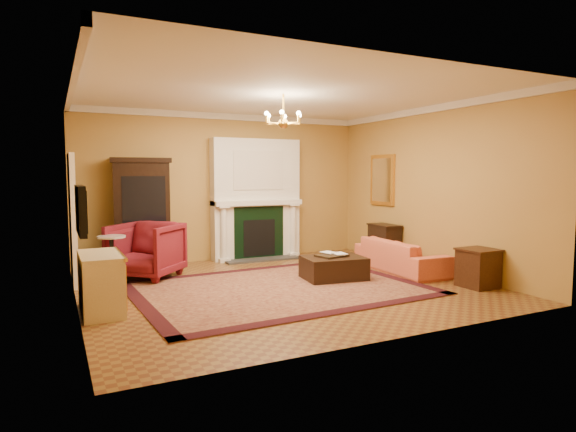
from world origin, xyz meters
TOP-DOWN VIEW (x-y plane):
  - floor at (0.00, 0.00)m, footprint 6.00×5.50m
  - ceiling at (0.00, 0.00)m, footprint 6.00×5.50m
  - wall_back at (0.00, 2.76)m, footprint 6.00×0.02m
  - wall_front at (0.00, -2.76)m, footprint 6.00×0.02m
  - wall_left at (-3.01, 0.00)m, footprint 0.02×5.50m
  - wall_right at (3.01, 0.00)m, footprint 0.02×5.50m
  - fireplace at (0.60, 2.57)m, footprint 1.90×0.70m
  - crown_molding at (0.00, 0.96)m, footprint 6.00×5.50m
  - doorway at (-2.95, 1.70)m, footprint 0.08×1.05m
  - tv_panel at (-2.95, -0.60)m, footprint 0.09×0.95m
  - gilt_mirror at (2.97, 1.40)m, footprint 0.06×0.76m
  - chandelier at (-0.00, 0.00)m, footprint 0.63×0.55m
  - oriental_rug at (-0.15, -0.13)m, footprint 4.45×3.44m
  - china_cabinet at (-1.74, 2.49)m, footprint 1.04×0.58m
  - wingback_armchair at (-1.84, 1.57)m, footprint 1.39×1.38m
  - pedestal_table at (-2.42, 1.36)m, footprint 0.44×0.44m
  - commode at (-2.73, -0.27)m, footprint 0.49×1.03m
  - coral_sofa at (2.44, 0.12)m, footprint 0.68×2.00m
  - end_table at (2.72, -1.41)m, footprint 0.51×0.51m
  - console_table at (2.78, 1.06)m, footprint 0.40×0.67m
  - leather_ottoman at (0.96, 0.05)m, footprint 1.09×0.85m
  - ottoman_tray at (0.95, 0.09)m, footprint 0.55×0.46m
  - book_a at (0.88, 0.20)m, footprint 0.19×0.07m
  - book_b at (0.98, 0.07)m, footprint 0.20×0.05m
  - topiary_left at (-0.19, 2.53)m, footprint 0.17×0.17m
  - topiary_right at (1.39, 2.53)m, footprint 0.17×0.17m

SIDE VIEW (x-z plane):
  - floor at x=0.00m, z-range -0.02..0.00m
  - oriental_rug at x=-0.15m, z-range 0.00..0.02m
  - leather_ottoman at x=0.96m, z-range 0.02..0.39m
  - end_table at x=2.72m, z-range 0.00..0.58m
  - console_table at x=2.78m, z-range 0.00..0.73m
  - commode at x=-2.73m, z-range 0.00..0.76m
  - coral_sofa at x=2.44m, z-range 0.00..0.77m
  - ottoman_tray at x=0.95m, z-range 0.39..0.42m
  - pedestal_table at x=-2.42m, z-range 0.06..0.85m
  - wingback_armchair at x=-1.84m, z-range 0.00..1.04m
  - book_a at x=0.88m, z-range 0.42..0.68m
  - book_b at x=0.98m, z-range 0.42..0.70m
  - china_cabinet at x=-1.74m, z-range 0.00..1.98m
  - doorway at x=-2.95m, z-range 0.00..2.10m
  - fireplace at x=0.60m, z-range -0.06..2.44m
  - tv_panel at x=-2.95m, z-range 1.06..1.64m
  - topiary_left at x=-0.19m, z-range 1.25..1.70m
  - topiary_right at x=1.39m, z-range 1.25..1.70m
  - wall_back at x=0.00m, z-range 0.00..3.00m
  - wall_front at x=0.00m, z-range 0.00..3.00m
  - wall_left at x=-3.01m, z-range 0.00..3.00m
  - wall_right at x=3.01m, z-range 0.00..3.00m
  - gilt_mirror at x=2.97m, z-range 1.12..2.17m
  - chandelier at x=0.00m, z-range 2.34..2.87m
  - crown_molding at x=0.00m, z-range 2.88..3.00m
  - ceiling at x=0.00m, z-range 3.00..3.02m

